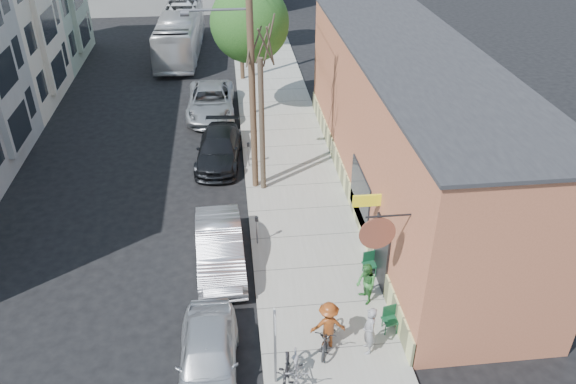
{
  "coord_description": "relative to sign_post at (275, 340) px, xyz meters",
  "views": [
    {
      "loc": [
        1.48,
        -16.13,
        13.56
      ],
      "look_at": [
        3.64,
        3.24,
        1.5
      ],
      "focal_mm": 35.0,
      "sensor_mm": 36.0,
      "label": 1
    }
  ],
  "objects": [
    {
      "name": "ground",
      "position": [
        -2.35,
        5.07,
        -1.83
      ],
      "size": [
        120.0,
        120.0,
        0.0
      ],
      "primitive_type": "plane",
      "color": "black"
    },
    {
      "name": "bus",
      "position": [
        -4.26,
        31.54,
        -0.22
      ],
      "size": [
        3.26,
        11.71,
        3.23
      ],
      "primitive_type": "imported",
      "rotation": [
        0.0,
        0.0,
        -0.05
      ],
      "color": "white",
      "rests_on": "ground"
    },
    {
      "name": "utility_pole_near",
      "position": [
        0.04,
        11.26,
        3.58
      ],
      "size": [
        3.57,
        0.28,
        10.0
      ],
      "color": "#503A28",
      "rests_on": "sidewalk"
    },
    {
      "name": "parking_meter_near",
      "position": [
        -0.1,
        6.79,
        -0.85
      ],
      "size": [
        0.14,
        0.14,
        1.24
      ],
      "color": "slate",
      "rests_on": "sidewalk"
    },
    {
      "name": "parked_bike_b",
      "position": [
        0.6,
        -0.11,
        -1.18
      ],
      "size": [
        0.84,
        1.96,
        1.0
      ],
      "primitive_type": "imported",
      "rotation": [
        0.0,
        0.0,
        -0.09
      ],
      "color": "gray",
      "rests_on": "sidewalk"
    },
    {
      "name": "patron_grey",
      "position": [
        2.95,
        0.87,
        -0.84
      ],
      "size": [
        0.41,
        0.62,
        1.69
      ],
      "primitive_type": "imported",
      "rotation": [
        0.0,
        0.0,
        -1.57
      ],
      "color": "gray",
      "rests_on": "sidewalk"
    },
    {
      "name": "tree_leafy_mid",
      "position": [
        0.45,
        19.56,
        3.56
      ],
      "size": [
        4.29,
        4.29,
        7.4
      ],
      "color": "#44392C",
      "rests_on": "sidewalk"
    },
    {
      "name": "car_0",
      "position": [
        -1.94,
        0.57,
        -1.08
      ],
      "size": [
        1.89,
        4.47,
        1.51
      ],
      "primitive_type": "imported",
      "rotation": [
        0.0,
        0.0,
        -0.02
      ],
      "color": "silver",
      "rests_on": "ground"
    },
    {
      "name": "patron_green",
      "position": [
        3.36,
        3.06,
        -0.9
      ],
      "size": [
        0.74,
        0.87,
        1.56
      ],
      "primitive_type": "imported",
      "rotation": [
        0.0,
        0.0,
        -1.35
      ],
      "color": "#2E7431",
      "rests_on": "sidewalk"
    },
    {
      "name": "tree_bare",
      "position": [
        0.45,
        11.02,
        1.37
      ],
      "size": [
        0.24,
        0.24,
        6.11
      ],
      "color": "#44392C",
      "rests_on": "sidewalk"
    },
    {
      "name": "car_3",
      "position": [
        -1.98,
        19.94,
        -1.02
      ],
      "size": [
        2.8,
        5.89,
        1.62
      ],
      "primitive_type": "imported",
      "rotation": [
        0.0,
        0.0,
        -0.02
      ],
      "color": "#9C9FA3",
      "rests_on": "ground"
    },
    {
      "name": "sidewalk",
      "position": [
        1.9,
        16.07,
        -1.76
      ],
      "size": [
        4.5,
        58.0,
        0.15
      ],
      "primitive_type": "cube",
      "color": "gray",
      "rests_on": "ground"
    },
    {
      "name": "sign_post",
      "position": [
        0.0,
        0.0,
        0.0
      ],
      "size": [
        0.07,
        0.45,
        2.8
      ],
      "color": "slate",
      "rests_on": "sidewalk"
    },
    {
      "name": "car_1",
      "position": [
        -1.55,
        5.77,
        -1.03
      ],
      "size": [
        1.9,
        4.95,
        1.61
      ],
      "primitive_type": "imported",
      "rotation": [
        0.0,
        0.0,
        0.04
      ],
      "color": "#AAABB2",
      "rests_on": "ground"
    },
    {
      "name": "cafe_building",
      "position": [
        6.64,
        10.06,
        1.47
      ],
      "size": [
        6.6,
        20.2,
        6.61
      ],
      "color": "#AD6040",
      "rests_on": "ground"
    },
    {
      "name": "car_2",
      "position": [
        -1.55,
        13.99,
        -1.1
      ],
      "size": [
        2.55,
        5.23,
        1.47
      ],
      "primitive_type": "imported",
      "rotation": [
        0.0,
        0.0,
        -0.1
      ],
      "color": "black",
      "rests_on": "ground"
    },
    {
      "name": "parking_meter_far",
      "position": [
        -0.1,
        13.15,
        -0.85
      ],
      "size": [
        0.14,
        0.14,
        1.24
      ],
      "color": "slate",
      "rests_on": "sidewalk"
    },
    {
      "name": "cyclist_bike",
      "position": [
        1.75,
        1.23,
        -1.19
      ],
      "size": [
        1.23,
        1.98,
        0.98
      ],
      "primitive_type": "imported",
      "rotation": [
        0.0,
        0.0,
        -0.33
      ],
      "color": "black",
      "rests_on": "sidewalk"
    },
    {
      "name": "patio_chair_b",
      "position": [
        3.85,
        1.63,
        -1.24
      ],
      "size": [
        0.6,
        0.6,
        0.88
      ],
      "primitive_type": null,
      "rotation": [
        0.0,
        0.0,
        0.22
      ],
      "color": "#124126",
      "rests_on": "sidewalk"
    },
    {
      "name": "cyclist",
      "position": [
        1.75,
        1.23,
        -0.84
      ],
      "size": [
        1.1,
        0.64,
        1.69
      ],
      "primitive_type": "imported",
      "rotation": [
        0.0,
        0.0,
        3.13
      ],
      "color": "brown",
      "rests_on": "sidewalk"
    },
    {
      "name": "patio_chair_a",
      "position": [
        3.85,
        4.46,
        -1.24
      ],
      "size": [
        0.59,
        0.59,
        0.88
      ],
      "primitive_type": null,
      "rotation": [
        0.0,
        0.0,
        0.19
      ],
      "color": "#124126",
      "rests_on": "sidewalk"
    },
    {
      "name": "parked_bike_a",
      "position": [
        0.28,
        -0.2,
        -1.16
      ],
      "size": [
        0.84,
        1.79,
        1.04
      ],
      "primitive_type": "imported",
      "rotation": [
        0.0,
        0.0,
        -0.21
      ],
      "color": "black",
      "rests_on": "sidewalk"
    }
  ]
}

